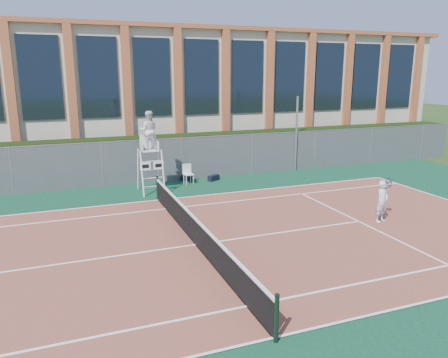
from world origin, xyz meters
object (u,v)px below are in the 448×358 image
object	(u,v)px
steel_pole	(296,134)
tennis_player	(382,201)
umpire_chair	(149,133)
plastic_chair	(188,172)

from	to	relation	value
steel_pole	tennis_player	distance (m)	9.20
umpire_chair	steel_pole	bearing A→B (deg)	10.76
steel_pole	tennis_player	bearing A→B (deg)	-99.47
umpire_chair	plastic_chair	distance (m)	3.18
steel_pole	plastic_chair	world-z (taller)	steel_pole
steel_pole	tennis_player	xyz separation A→B (m)	(-1.50, -8.99, -1.28)
steel_pole	plastic_chair	xyz separation A→B (m)	(-6.59, -0.70, -1.51)
steel_pole	umpire_chair	distance (m)	8.86
umpire_chair	tennis_player	distance (m)	10.46
steel_pole	plastic_chair	size ratio (longest dim) A/B	4.27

